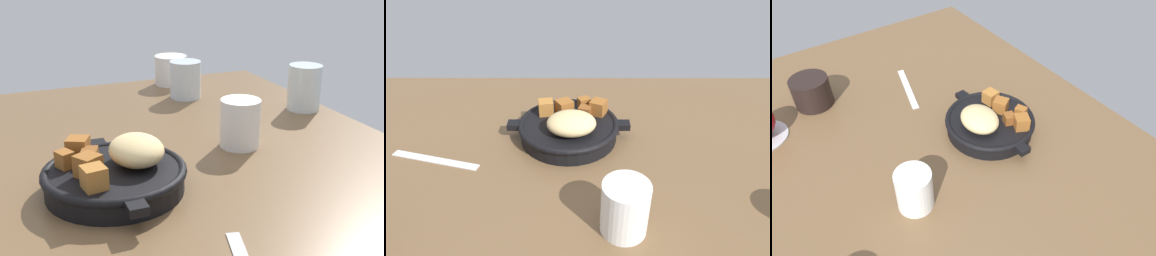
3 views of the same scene
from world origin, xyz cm
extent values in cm
cube|color=brown|center=(0.00, 0.00, -1.20)|extent=(116.10, 79.13, 2.40)
cylinder|color=black|center=(-0.92, -11.05, 1.65)|extent=(19.02, 19.02, 3.31)
torus|color=black|center=(-0.92, -11.05, 3.04)|extent=(19.84, 19.84, 1.20)
cube|color=black|center=(9.80, -11.05, 2.81)|extent=(2.64, 2.40, 1.20)
cube|color=black|center=(-11.64, -11.05, 2.81)|extent=(2.64, 2.40, 1.20)
ellipsoid|color=#DBBC7F|center=(-1.54, -7.68, 5.34)|extent=(9.20, 7.55, 4.07)
cube|color=#935623|center=(0.00, -14.70, 4.80)|extent=(4.02, 3.97, 2.97)
cube|color=#A86B2D|center=(3.78, -14.71, 4.77)|extent=(3.35, 3.24, 2.93)
cube|color=#935623|center=(-3.99, -17.12, 4.48)|extent=(2.91, 2.69, 2.34)
cube|color=brown|center=(-4.16, -13.67, 4.40)|extent=(2.95, 2.83, 2.19)
cube|color=#935623|center=(-6.90, -14.77, 4.77)|extent=(3.93, 3.93, 2.93)
cylinder|color=white|center=(-9.27, 12.45, 4.07)|extent=(6.72, 6.72, 8.14)
cylinder|color=silver|center=(-51.81, 15.60, 3.54)|extent=(7.75, 7.75, 7.09)
cylinder|color=silver|center=(-22.49, 34.13, 4.66)|extent=(6.75, 6.75, 9.32)
cylinder|color=silver|center=(-39.71, 14.65, 4.12)|extent=(6.92, 6.92, 8.25)
camera|label=1|loc=(59.85, -24.58, 31.49)|focal=46.42mm
camera|label=2|loc=(-2.86, 46.55, 39.03)|focal=32.28mm
camera|label=3|loc=(-48.40, 28.72, 56.78)|focal=34.74mm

